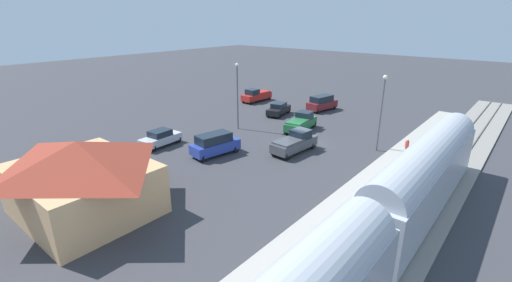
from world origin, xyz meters
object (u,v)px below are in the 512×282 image
Objects in this scene: pedestrian_on_platform at (407,146)px; suv_blue at (215,144)px; station_building at (82,176)px; pickup_red at (256,95)px; pickup_green at (301,122)px; suv_maroon at (322,103)px; pickup_charcoal at (295,142)px; sedan_black at (279,109)px; light_pole_lot_center at (237,89)px; light_pole_near_platform at (382,104)px; sedan_silver at (160,138)px.

pedestrian_on_platform is 18.63m from suv_blue.
station_building is 1.81× the size of pickup_red.
suv_maroon is at bearing -74.23° from pickup_green.
pedestrian_on_platform is at bearing -150.14° from pickup_charcoal.
suv_blue reaches higher than pickup_charcoal.
suv_blue is (-3.93, 16.19, 0.27)m from sedan_black.
station_building is 1.93× the size of suv_maroon.
light_pole_lot_center is (18.99, 3.26, 3.72)m from pedestrian_on_platform.
pickup_red is 15.42m from light_pole_lot_center.
suv_blue is (2.31, 12.20, 0.12)m from pickup_green.
pedestrian_on_platform is (-14.18, -24.41, -1.47)m from station_building.
pedestrian_on_platform is 0.31× the size of pickup_charcoal.
sedan_black is 9.33m from light_pole_lot_center.
pedestrian_on_platform is at bearing 173.76° from light_pole_near_platform.
pickup_charcoal is at bearing 132.55° from sedan_black.
pickup_charcoal is 1.01× the size of pickup_red.
light_pole_near_platform is at bearing 158.71° from pickup_red.
sedan_black is at bearing 60.97° from suv_maroon.
suv_blue is 9.60m from light_pole_lot_center.
sedan_silver is at bearing 58.37° from pickup_green.
pickup_charcoal is (-6.22, 16.56, -0.12)m from suv_maroon.
pickup_green is 1.18× the size of sedan_black.
station_building is 36.20m from pickup_red.
suv_blue is (-11.64, 20.62, 0.12)m from pickup_red.
station_building is at bearing 93.47° from suv_blue.
suv_blue is at bearing 43.52° from light_pole_near_platform.
sedan_silver is 0.59× the size of light_pole_near_platform.
sedan_silver is 23.00m from light_pole_near_platform.
light_pole_near_platform is at bearing -114.36° from station_building.
pickup_charcoal is (-12.02, -7.60, 0.15)m from sedan_silver.
pedestrian_on_platform is 0.33× the size of suv_maroon.
pedestrian_on_platform is at bearing 144.15° from suv_maroon.
suv_maroon is 22.30m from suv_blue.
pickup_green is at bearing -93.37° from station_building.
pickup_green is at bearing -145.30° from light_pole_lot_center.
sedan_silver is 0.83× the size of pickup_charcoal.
suv_blue is (14.98, 11.08, -0.13)m from pedestrian_on_platform.
station_building is at bearing 102.83° from light_pole_lot_center.
station_building is 1.25× the size of light_pole_lot_center.
light_pole_lot_center reaches higher than suv_blue.
pickup_charcoal is 22.83m from pickup_red.
suv_blue reaches higher than pickup_red.
station_building is 25.63m from pickup_green.
suv_maroon is at bearing -35.85° from pedestrian_on_platform.
station_building is 5.82× the size of pedestrian_on_platform.
light_pole_near_platform is at bearing -167.39° from light_pole_lot_center.
station_building is 1.28× the size of light_pole_near_platform.
sedan_silver is at bearing 31.24° from pedestrian_on_platform.
pickup_red is 23.68m from suv_blue.
pickup_charcoal is 0.71× the size of light_pole_near_platform.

